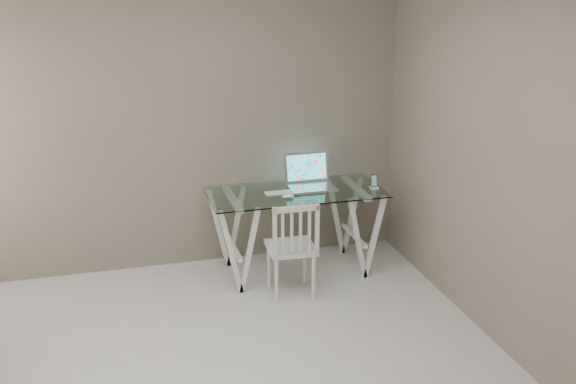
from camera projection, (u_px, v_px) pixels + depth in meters
name	position (u px, v px, depth m)	size (l,w,h in m)	color
room	(211.00, 138.00, 3.98)	(4.50, 4.52, 2.71)	#B9B6B1
desk	(295.00, 231.00, 6.29)	(1.50, 0.70, 0.75)	silver
chair	(293.00, 245.00, 5.80)	(0.39, 0.39, 0.83)	silver
laptop	(310.00, 179.00, 6.29)	(0.40, 0.34, 0.28)	silver
keyboard	(281.00, 193.00, 6.12)	(0.29, 0.13, 0.01)	silver
mouse	(288.00, 196.00, 6.00)	(0.10, 0.06, 0.03)	white
phone_dock	(374.00, 185.00, 6.24)	(0.07, 0.07, 0.12)	white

